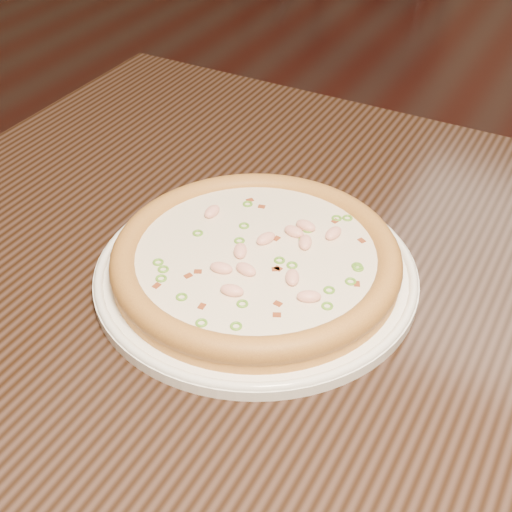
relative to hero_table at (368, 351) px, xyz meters
The scene contains 4 objects.
ground 0.84m from the hero_table, 74.93° to the left, with size 9.00×9.00×0.00m, color black.
hero_table is the anchor object (origin of this frame).
plate 0.17m from the hero_table, 157.38° to the right, with size 0.35×0.35×0.02m.
pizza 0.18m from the hero_table, 157.36° to the right, with size 0.31×0.31×0.03m.
Camera 1 is at (0.03, -1.09, 1.24)m, focal length 50.00 mm.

